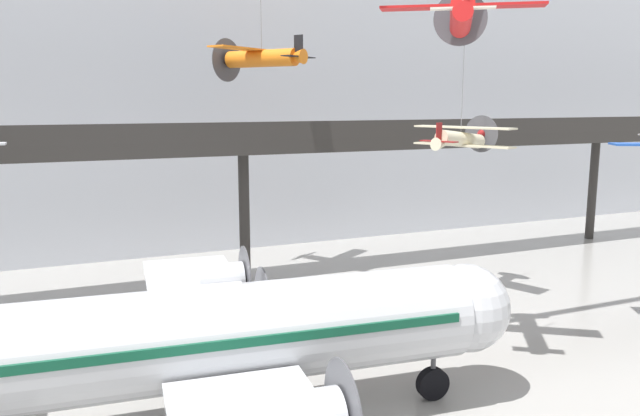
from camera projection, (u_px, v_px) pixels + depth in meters
name	position (u px, v px, depth m)	size (l,w,h in m)	color
hangar_back_wall	(209.00, 93.00, 47.91)	(140.00, 3.00, 24.24)	silver
mezzanine_walkway	(247.00, 148.00, 39.12)	(110.00, 3.20, 10.33)	#2D2B28
airliner_silver_main	(200.00, 339.00, 21.26)	(24.52, 28.04, 10.30)	silver
suspended_plane_orange_highwing	(262.00, 57.00, 39.04)	(7.18, 6.58, 7.04)	orange
suspended_plane_red_highwing	(461.00, 15.00, 24.83)	(5.97, 5.49, 5.88)	red
suspended_plane_cream_biplane	(461.00, 138.00, 35.84)	(5.31, 6.10, 11.09)	beige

